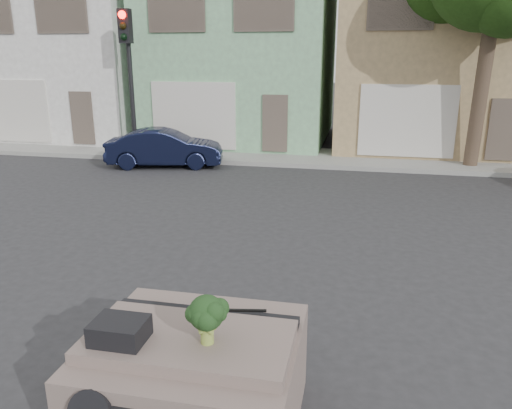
% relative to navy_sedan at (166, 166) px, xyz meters
% --- Properties ---
extents(ground_plane, '(120.00, 120.00, 0.00)m').
position_rel_navy_sedan_xyz_m(ground_plane, '(4.88, -8.39, 0.00)').
color(ground_plane, '#303033').
rests_on(ground_plane, ground).
extents(sidewalk, '(40.00, 3.00, 0.15)m').
position_rel_navy_sedan_xyz_m(sidewalk, '(4.88, 2.11, 0.07)').
color(sidewalk, gray).
rests_on(sidewalk, ground).
extents(townhouse_white, '(7.20, 8.20, 7.55)m').
position_rel_navy_sedan_xyz_m(townhouse_white, '(-6.12, 6.11, 3.77)').
color(townhouse_white, silver).
rests_on(townhouse_white, ground).
extents(townhouse_mint, '(7.20, 8.20, 7.55)m').
position_rel_navy_sedan_xyz_m(townhouse_mint, '(1.38, 6.11, 3.77)').
color(townhouse_mint, '#84BC8C').
rests_on(townhouse_mint, ground).
extents(townhouse_tan, '(7.20, 8.20, 7.55)m').
position_rel_navy_sedan_xyz_m(townhouse_tan, '(8.88, 6.11, 3.77)').
color(townhouse_tan, tan).
rests_on(townhouse_tan, ground).
extents(navy_sedan, '(3.97, 2.11, 1.24)m').
position_rel_navy_sedan_xyz_m(navy_sedan, '(0.00, 0.00, 0.00)').
color(navy_sedan, black).
rests_on(navy_sedan, ground).
extents(traffic_signal, '(0.40, 0.40, 5.10)m').
position_rel_navy_sedan_xyz_m(traffic_signal, '(-1.62, 1.11, 2.55)').
color(traffic_signal, black).
rests_on(traffic_signal, ground).
extents(tree_near, '(4.40, 4.00, 8.50)m').
position_rel_navy_sedan_xyz_m(tree_near, '(9.88, 1.41, 4.25)').
color(tree_near, '#1D3D10').
rests_on(tree_near, ground).
extents(car_dashboard, '(2.00, 1.80, 1.12)m').
position_rel_navy_sedan_xyz_m(car_dashboard, '(4.88, -11.39, 0.56)').
color(car_dashboard, '#79675F').
rests_on(car_dashboard, ground).
extents(instrument_hump, '(0.48, 0.38, 0.20)m').
position_rel_navy_sedan_xyz_m(instrument_hump, '(4.30, -11.74, 1.22)').
color(instrument_hump, black).
rests_on(instrument_hump, car_dashboard).
extents(wiper_arm, '(0.69, 0.15, 0.02)m').
position_rel_navy_sedan_xyz_m(wiper_arm, '(5.16, -11.01, 1.13)').
color(wiper_arm, black).
rests_on(wiper_arm, car_dashboard).
extents(broccoli, '(0.43, 0.43, 0.48)m').
position_rel_navy_sedan_xyz_m(broccoli, '(5.09, -11.61, 1.36)').
color(broccoli, '#183214').
rests_on(broccoli, car_dashboard).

